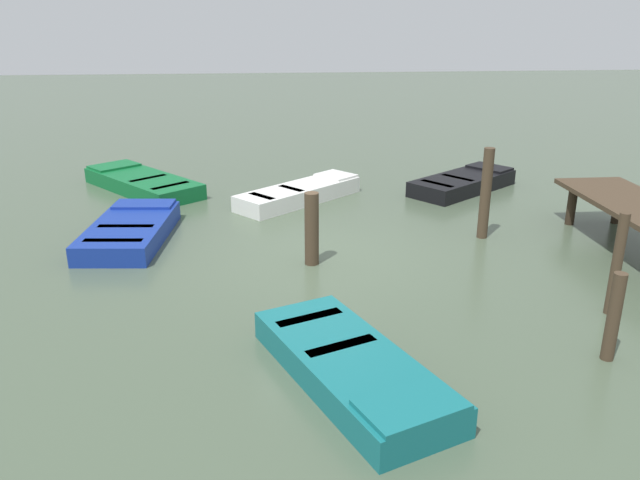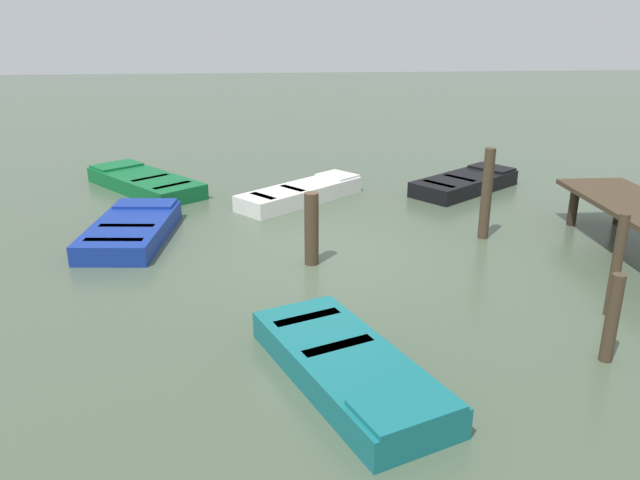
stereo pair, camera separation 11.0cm
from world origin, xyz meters
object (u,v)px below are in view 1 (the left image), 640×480
(mooring_piling_near_left, at_px, (617,264))
(rowboat_blue, at_px, (130,230))
(rowboat_teal, at_px, (352,367))
(mooring_piling_far_left, at_px, (614,317))
(mooring_piling_mid_right, at_px, (312,229))
(rowboat_white, at_px, (300,193))
(mooring_piling_near_right, at_px, (486,194))
(rowboat_green, at_px, (142,182))
(rowboat_black, at_px, (463,182))

(mooring_piling_near_left, bearing_deg, rowboat_blue, -117.31)
(rowboat_teal, distance_m, rowboat_blue, 7.05)
(mooring_piling_far_left, distance_m, mooring_piling_mid_right, 5.46)
(rowboat_white, distance_m, mooring_piling_far_left, 9.03)
(rowboat_teal, relative_size, mooring_piling_far_left, 2.80)
(rowboat_blue, relative_size, mooring_piling_near_left, 1.94)
(rowboat_white, height_order, mooring_piling_near_right, mooring_piling_near_right)
(mooring_piling_near_right, bearing_deg, rowboat_green, -120.07)
(rowboat_blue, xyz_separation_m, mooring_piling_far_left, (5.64, 7.52, 0.43))
(mooring_piling_near_right, bearing_deg, mooring_piling_near_left, 12.34)
(rowboat_black, height_order, mooring_piling_far_left, mooring_piling_far_left)
(rowboat_white, distance_m, rowboat_blue, 4.55)
(mooring_piling_far_left, bearing_deg, mooring_piling_near_right, -179.50)
(rowboat_white, relative_size, mooring_piling_mid_right, 2.39)
(rowboat_teal, bearing_deg, rowboat_blue, -168.92)
(rowboat_green, bearing_deg, mooring_piling_far_left, 179.65)
(rowboat_green, bearing_deg, mooring_piling_near_left, -173.40)
(mooring_piling_near_left, xyz_separation_m, mooring_piling_mid_right, (-2.57, -4.58, -0.14))
(rowboat_white, distance_m, mooring_piling_near_right, 4.91)
(rowboat_white, bearing_deg, mooring_piling_mid_right, -131.36)
(rowboat_blue, bearing_deg, rowboat_teal, -141.13)
(rowboat_black, xyz_separation_m, rowboat_green, (-0.82, -8.65, -0.00))
(rowboat_teal, bearing_deg, mooring_piling_near_right, 123.60)
(rowboat_blue, bearing_deg, rowboat_green, 11.24)
(rowboat_teal, height_order, mooring_piling_far_left, mooring_piling_far_left)
(mooring_piling_far_left, height_order, mooring_piling_mid_right, mooring_piling_mid_right)
(rowboat_teal, distance_m, rowboat_black, 10.06)
(mooring_piling_near_left, height_order, mooring_piling_far_left, mooring_piling_near_left)
(rowboat_black, xyz_separation_m, mooring_piling_near_left, (7.48, 0.06, 0.63))
(rowboat_blue, relative_size, mooring_piling_mid_right, 2.32)
(mooring_piling_near_right, bearing_deg, rowboat_blue, -94.23)
(rowboat_teal, xyz_separation_m, rowboat_green, (-9.89, -4.31, -0.00))
(mooring_piling_near_left, distance_m, mooring_piling_near_right, 3.82)
(rowboat_teal, distance_m, mooring_piling_near_right, 6.46)
(mooring_piling_near_left, distance_m, mooring_piling_mid_right, 5.25)
(rowboat_white, relative_size, rowboat_green, 0.87)
(rowboat_black, distance_m, mooring_piling_mid_right, 6.69)
(rowboat_white, xyz_separation_m, mooring_piling_mid_right, (4.28, -0.05, 0.49))
(rowboat_white, distance_m, mooring_piling_mid_right, 4.31)
(mooring_piling_near_left, xyz_separation_m, mooring_piling_near_right, (-3.73, -0.82, 0.13))
(rowboat_teal, xyz_separation_m, rowboat_blue, (-5.88, -3.89, 0.00))
(rowboat_white, bearing_deg, rowboat_teal, -129.84)
(rowboat_white, xyz_separation_m, rowboat_black, (-0.63, 4.47, 0.00))
(rowboat_blue, distance_m, rowboat_green, 4.04)
(rowboat_teal, bearing_deg, mooring_piling_far_left, 71.36)
(rowboat_black, relative_size, mooring_piling_near_left, 1.98)
(rowboat_teal, bearing_deg, mooring_piling_mid_right, 160.00)
(rowboat_black, relative_size, mooring_piling_mid_right, 2.37)
(rowboat_white, bearing_deg, rowboat_blue, 173.53)
(rowboat_black, bearing_deg, mooring_piling_near_right, -138.96)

